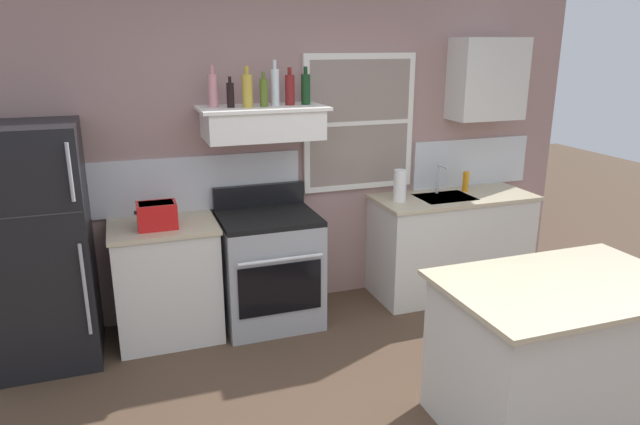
{
  "coord_description": "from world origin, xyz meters",
  "views": [
    {
      "loc": [
        -1.29,
        -2.32,
        2.22
      ],
      "look_at": [
        -0.05,
        1.2,
        1.1
      ],
      "focal_mm": 32.19,
      "sensor_mm": 36.0,
      "label": 1
    }
  ],
  "objects_px": {
    "stove_range": "(269,268)",
    "bottle_balsamic_dark": "(230,95)",
    "kitchen_island": "(557,354)",
    "bottle_red_label_wine": "(290,89)",
    "toaster": "(157,215)",
    "refrigerator": "(37,247)",
    "bottle_dark_green_wine": "(306,89)",
    "bottle_champagne_gold_foil": "(247,90)",
    "bottle_clear_tall": "(275,86)",
    "dish_soap_bottle": "(466,181)",
    "bottle_olive_oil_square": "(264,92)",
    "paper_towel_roll": "(400,185)",
    "bottle_rose_pink": "(213,90)"
  },
  "relations": [
    {
      "from": "bottle_balsamic_dark",
      "to": "bottle_clear_tall",
      "type": "height_order",
      "value": "bottle_clear_tall"
    },
    {
      "from": "paper_towel_roll",
      "to": "dish_soap_bottle",
      "type": "relative_size",
      "value": 1.5
    },
    {
      "from": "toaster",
      "to": "stove_range",
      "type": "bearing_deg",
      "value": 2.78
    },
    {
      "from": "kitchen_island",
      "to": "bottle_champagne_gold_foil",
      "type": "bearing_deg",
      "value": 126.05
    },
    {
      "from": "refrigerator",
      "to": "paper_towel_roll",
      "type": "bearing_deg",
      "value": 1.23
    },
    {
      "from": "stove_range",
      "to": "paper_towel_roll",
      "type": "relative_size",
      "value": 4.04
    },
    {
      "from": "bottle_clear_tall",
      "to": "kitchen_island",
      "type": "relative_size",
      "value": 0.24
    },
    {
      "from": "bottle_rose_pink",
      "to": "bottle_champagne_gold_foil",
      "type": "xyz_separation_m",
      "value": [
        0.24,
        -0.09,
        -0.0
      ]
    },
    {
      "from": "paper_towel_roll",
      "to": "dish_soap_bottle",
      "type": "height_order",
      "value": "paper_towel_roll"
    },
    {
      "from": "bottle_champagne_gold_foil",
      "to": "bottle_red_label_wine",
      "type": "bearing_deg",
      "value": 6.45
    },
    {
      "from": "bottle_red_label_wine",
      "to": "dish_soap_bottle",
      "type": "height_order",
      "value": "bottle_red_label_wine"
    },
    {
      "from": "bottle_champagne_gold_foil",
      "to": "bottle_clear_tall",
      "type": "height_order",
      "value": "bottle_clear_tall"
    },
    {
      "from": "bottle_champagne_gold_foil",
      "to": "stove_range",
      "type": "bearing_deg",
      "value": -30.79
    },
    {
      "from": "bottle_red_label_wine",
      "to": "paper_towel_roll",
      "type": "relative_size",
      "value": 1.05
    },
    {
      "from": "bottle_champagne_gold_foil",
      "to": "dish_soap_bottle",
      "type": "bearing_deg",
      "value": 2.0
    },
    {
      "from": "bottle_rose_pink",
      "to": "bottle_champagne_gold_foil",
      "type": "distance_m",
      "value": 0.25
    },
    {
      "from": "bottle_balsamic_dark",
      "to": "kitchen_island",
      "type": "height_order",
      "value": "bottle_balsamic_dark"
    },
    {
      "from": "dish_soap_bottle",
      "to": "bottle_balsamic_dark",
      "type": "bearing_deg",
      "value": -178.75
    },
    {
      "from": "refrigerator",
      "to": "bottle_dark_green_wine",
      "type": "bearing_deg",
      "value": 3.88
    },
    {
      "from": "kitchen_island",
      "to": "paper_towel_roll",
      "type": "bearing_deg",
      "value": 93.14
    },
    {
      "from": "bottle_dark_green_wine",
      "to": "kitchen_island",
      "type": "relative_size",
      "value": 0.2
    },
    {
      "from": "stove_range",
      "to": "kitchen_island",
      "type": "distance_m",
      "value": 2.23
    },
    {
      "from": "bottle_olive_oil_square",
      "to": "dish_soap_bottle",
      "type": "xyz_separation_m",
      "value": [
        1.87,
        0.08,
        -0.85
      ]
    },
    {
      "from": "stove_range",
      "to": "bottle_clear_tall",
      "type": "height_order",
      "value": "bottle_clear_tall"
    },
    {
      "from": "toaster",
      "to": "bottle_olive_oil_square",
      "type": "relative_size",
      "value": 1.16
    },
    {
      "from": "refrigerator",
      "to": "toaster",
      "type": "height_order",
      "value": "refrigerator"
    },
    {
      "from": "toaster",
      "to": "stove_range",
      "type": "height_order",
      "value": "toaster"
    },
    {
      "from": "bottle_balsamic_dark",
      "to": "kitchen_island",
      "type": "distance_m",
      "value": 2.8
    },
    {
      "from": "bottle_olive_oil_square",
      "to": "dish_soap_bottle",
      "type": "relative_size",
      "value": 1.43
    },
    {
      "from": "bottle_balsamic_dark",
      "to": "paper_towel_roll",
      "type": "xyz_separation_m",
      "value": [
        1.4,
        -0.05,
        -0.79
      ]
    },
    {
      "from": "toaster",
      "to": "bottle_dark_green_wine",
      "type": "height_order",
      "value": "bottle_dark_green_wine"
    },
    {
      "from": "toaster",
      "to": "kitchen_island",
      "type": "bearing_deg",
      "value": -40.38
    },
    {
      "from": "bottle_dark_green_wine",
      "to": "kitchen_island",
      "type": "height_order",
      "value": "bottle_dark_green_wine"
    },
    {
      "from": "dish_soap_bottle",
      "to": "bottle_red_label_wine",
      "type": "bearing_deg",
      "value": -178.92
    },
    {
      "from": "bottle_red_label_wine",
      "to": "bottle_dark_green_wine",
      "type": "height_order",
      "value": "bottle_dark_green_wine"
    },
    {
      "from": "bottle_clear_tall",
      "to": "dish_soap_bottle",
      "type": "relative_size",
      "value": 1.89
    },
    {
      "from": "bottle_balsamic_dark",
      "to": "bottle_red_label_wine",
      "type": "height_order",
      "value": "bottle_red_label_wine"
    },
    {
      "from": "refrigerator",
      "to": "paper_towel_roll",
      "type": "height_order",
      "value": "refrigerator"
    },
    {
      "from": "stove_range",
      "to": "bottle_balsamic_dark",
      "type": "xyz_separation_m",
      "value": [
        -0.24,
        0.09,
        1.38
      ]
    },
    {
      "from": "refrigerator",
      "to": "bottle_clear_tall",
      "type": "relative_size",
      "value": 5.02
    },
    {
      "from": "bottle_red_label_wine",
      "to": "toaster",
      "type": "bearing_deg",
      "value": -172.13
    },
    {
      "from": "bottle_balsamic_dark",
      "to": "bottle_clear_tall",
      "type": "xyz_separation_m",
      "value": [
        0.35,
        0.03,
        0.05
      ]
    },
    {
      "from": "bottle_balsamic_dark",
      "to": "dish_soap_bottle",
      "type": "xyz_separation_m",
      "value": [
        2.12,
        0.05,
        -0.84
      ]
    },
    {
      "from": "bottle_clear_tall",
      "to": "kitchen_island",
      "type": "height_order",
      "value": "bottle_clear_tall"
    },
    {
      "from": "bottle_olive_oil_square",
      "to": "kitchen_island",
      "type": "bearing_deg",
      "value": -56.38
    },
    {
      "from": "dish_soap_bottle",
      "to": "stove_range",
      "type": "bearing_deg",
      "value": -175.82
    },
    {
      "from": "bottle_champagne_gold_foil",
      "to": "kitchen_island",
      "type": "height_order",
      "value": "bottle_champagne_gold_foil"
    },
    {
      "from": "refrigerator",
      "to": "stove_range",
      "type": "distance_m",
      "value": 1.69
    },
    {
      "from": "bottle_olive_oil_square",
      "to": "kitchen_island",
      "type": "xyz_separation_m",
      "value": [
        1.26,
        -1.89,
        -1.4
      ]
    },
    {
      "from": "bottle_champagne_gold_foil",
      "to": "paper_towel_roll",
      "type": "bearing_deg",
      "value": -1.37
    }
  ]
}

